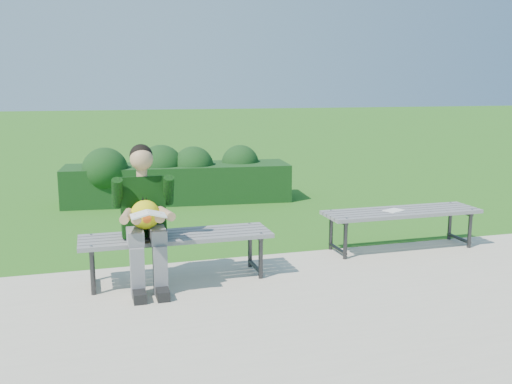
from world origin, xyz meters
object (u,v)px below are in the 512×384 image
Objects in this scene: bench_right at (402,215)px; paper_sheet at (394,210)px; seated_boy at (144,213)px; bench_left at (177,240)px; hedge at (175,177)px.

bench_right reaches higher than paper_sheet.
bench_right is at bearing 8.68° from seated_boy.
bench_left is at bearing 18.10° from seated_boy.
paper_sheet is at bearing -60.84° from hedge.
seated_boy is (-0.85, -3.97, 0.31)m from hedge.
seated_boy is 4.95× the size of paper_sheet.
bench_right is at bearing 0.00° from paper_sheet.
hedge is 2.79× the size of seated_boy.
seated_boy is at bearing -171.01° from paper_sheet.
seated_boy reaches higher than hedge.
paper_sheet is at bearing 180.00° from bench_right.
hedge is 13.80× the size of paper_sheet.
bench_left reaches higher than paper_sheet.
seated_boy is (-0.30, -0.10, 0.30)m from bench_left.
bench_left is 2.54m from paper_sheet.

